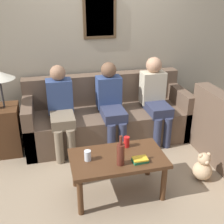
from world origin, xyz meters
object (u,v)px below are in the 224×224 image
Objects in this scene: coffee_table at (118,162)px; person_left at (61,107)px; couch_main at (107,117)px; person_right at (155,96)px; drinking_glass at (88,156)px; person_middle at (111,102)px; teddy_bear at (203,168)px; wine_bottle at (121,154)px.

person_left reaches higher than coffee_table.
coffee_table is at bearing -97.75° from couch_main.
drinking_glass is at bearing -136.96° from person_right.
person_middle reaches higher than teddy_bear.
person_right is (0.66, 0.00, 0.02)m from person_middle.
person_right is 1.23m from teddy_bear.
person_middle is (0.51, 1.09, 0.12)m from drinking_glass.
couch_main is at bearing 82.25° from coffee_table.
coffee_table is at bearing 179.55° from teddy_bear.
person_left is 1.35m from person_right.
person_left is at bearing 144.40° from teddy_bear.
wine_bottle is 0.28× the size of person_middle.
teddy_bear is (1.53, -1.10, -0.48)m from person_left.
person_right is at bearing 0.31° from person_middle.
coffee_table is 2.83× the size of teddy_bear.
coffee_table is 1.14m from person_middle.
person_right reaches higher than teddy_bear.
couch_main is 2.03× the size of person_middle.
coffee_table is 3.09× the size of wine_bottle.
person_right reaches higher than person_left.
person_left reaches higher than teddy_bear.
wine_bottle is 1.14m from teddy_bear.
person_right is (1.17, 1.09, 0.14)m from drinking_glass.
teddy_bear is (1.35, -0.02, -0.37)m from drinking_glass.
coffee_table is 0.84× the size of person_right.
wine_bottle reaches higher than teddy_bear.
person_middle reaches higher than couch_main.
teddy_bear is (1.04, 0.13, -0.44)m from wine_bottle.
couch_main is 6.63× the size of teddy_bear.
drinking_glass is 0.10× the size of person_middle.
person_right is at bearing 55.31° from wine_bottle.
wine_bottle is 1.51m from person_right.
teddy_bear is (0.86, -1.27, -0.16)m from couch_main.
teddy_bear is at bearing -0.45° from coffee_table.
coffee_table is at bearing -65.47° from person_left.
person_left is (-0.67, -0.18, 0.32)m from couch_main.
wine_bottle reaches higher than drinking_glass.
coffee_table is 0.34m from drinking_glass.
couch_main is 2.02× the size of person_left.
person_left is 0.69m from person_middle.
person_middle is at bearing -83.18° from couch_main.
couch_main is at bearing 96.82° from person_middle.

